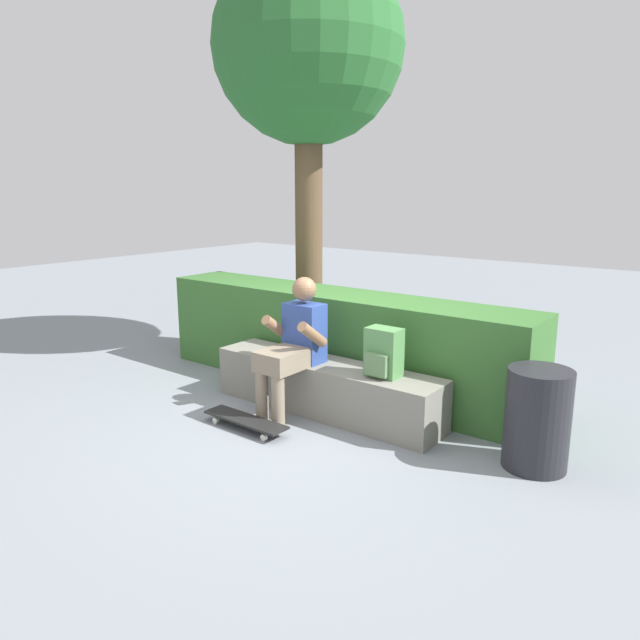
{
  "coord_description": "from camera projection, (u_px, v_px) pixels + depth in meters",
  "views": [
    {
      "loc": [
        2.96,
        -3.6,
        1.95
      ],
      "look_at": [
        -0.04,
        0.28,
        0.84
      ],
      "focal_mm": 32.83,
      "sensor_mm": 36.0,
      "label": 1
    }
  ],
  "objects": [
    {
      "name": "trash_bin",
      "position": [
        537.0,
        419.0,
        4.1
      ],
      "size": [
        0.45,
        0.45,
        0.73
      ],
      "color": "#232328",
      "rests_on": "ground"
    },
    {
      "name": "skateboard_near_person",
      "position": [
        246.0,
        420.0,
        4.82
      ],
      "size": [
        0.8,
        0.21,
        0.09
      ],
      "color": "black",
      "rests_on": "ground"
    },
    {
      "name": "person_skater",
      "position": [
        294.0,
        343.0,
        5.01
      ],
      "size": [
        0.49,
        0.62,
        1.2
      ],
      "color": "#2D4793",
      "rests_on": "ground"
    },
    {
      "name": "hedge_row",
      "position": [
        336.0,
        340.0,
        5.78
      ],
      "size": [
        4.01,
        0.65,
        0.96
      ],
      "color": "#35652C",
      "rests_on": "ground"
    },
    {
      "name": "bench_main",
      "position": [
        326.0,
        387.0,
        5.16
      ],
      "size": [
        2.2,
        0.48,
        0.45
      ],
      "color": "gray",
      "rests_on": "ground"
    },
    {
      "name": "tree_behind_bench",
      "position": [
        308.0,
        52.0,
        6.4
      ],
      "size": [
        2.12,
        2.12,
        4.52
      ],
      "color": "brown",
      "rests_on": "ground"
    },
    {
      "name": "backpack_on_bench",
      "position": [
        383.0,
        353.0,
        4.71
      ],
      "size": [
        0.28,
        0.23,
        0.4
      ],
      "color": "#51894C",
      "rests_on": "bench_main"
    },
    {
      "name": "ground_plane",
      "position": [
        304.0,
        422.0,
        4.98
      ],
      "size": [
        24.0,
        24.0,
        0.0
      ],
      "primitive_type": "plane",
      "color": "gray"
    }
  ]
}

